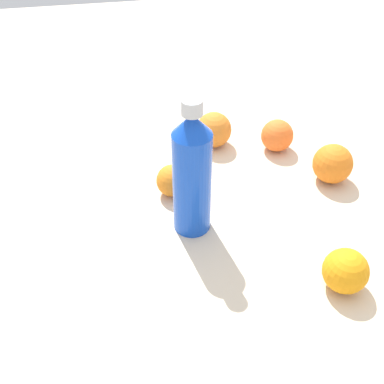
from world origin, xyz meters
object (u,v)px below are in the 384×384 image
orange_0 (172,181)px  orange_2 (277,136)px  water_bottle (192,173)px  orange_1 (214,130)px  orange_3 (345,271)px  orange_4 (333,164)px

orange_0 → orange_2: size_ratio=0.90×
water_bottle → orange_1: bearing=60.6°
orange_0 → orange_3: orange_3 is taller
orange_0 → orange_1: 0.19m
water_bottle → orange_4: 0.32m
water_bottle → orange_1: 0.28m
orange_3 → orange_0: bearing=40.0°
orange_4 → orange_0: bearing=87.4°
water_bottle → orange_4: size_ratio=3.26×
orange_2 → orange_3: (-0.39, 0.01, 0.00)m
orange_2 → orange_3: bearing=177.9°
orange_3 → orange_4: bearing=-18.7°
orange_0 → orange_1: orange_1 is taller
orange_1 → water_bottle: bearing=159.3°
orange_2 → water_bottle: bearing=132.3°
orange_0 → orange_4: 0.32m
water_bottle → orange_4: bearing=6.6°
orange_3 → orange_4: size_ratio=0.91×
orange_1 → orange_0: bearing=142.6°
orange_0 → orange_3: 0.36m
orange_2 → orange_0: bearing=113.8°
water_bottle → orange_2: water_bottle is taller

